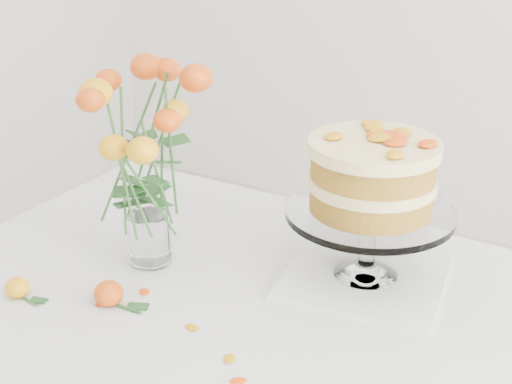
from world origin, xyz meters
TOP-DOWN VIEW (x-y plane):
  - table at (0.00, 0.00)m, footprint 1.43×0.93m
  - napkin at (0.07, 0.20)m, footprint 0.33×0.33m
  - cake_stand at (0.07, 0.20)m, footprint 0.31×0.31m
  - rose_vase at (-0.32, 0.05)m, footprint 0.33×0.33m
  - loose_rose_near at (-0.45, -0.17)m, footprint 0.08×0.04m
  - loose_rose_far at (-0.29, -0.11)m, footprint 0.10×0.05m
  - stray_petal_a at (-0.12, -0.10)m, footprint 0.03×0.02m
  - stray_petal_b at (-0.02, -0.14)m, footprint 0.03×0.02m
  - stray_petal_c at (0.02, -0.18)m, footprint 0.03×0.02m
  - stray_petal_d at (-0.26, -0.05)m, footprint 0.03×0.02m
  - stray_petal_e at (-0.30, -0.12)m, footprint 0.03×0.02m

SIDE VIEW (x-z plane):
  - table at x=0.00m, z-range 0.30..1.05m
  - stray_petal_a at x=-0.12m, z-range 0.76..0.76m
  - stray_petal_b at x=-0.02m, z-range 0.76..0.76m
  - stray_petal_c at x=0.02m, z-range 0.76..0.76m
  - stray_petal_d at x=-0.26m, z-range 0.76..0.76m
  - stray_petal_e at x=-0.30m, z-range 0.76..0.76m
  - napkin at x=0.07m, z-range 0.76..0.77m
  - loose_rose_near at x=-0.45m, z-range 0.76..0.79m
  - loose_rose_far at x=-0.29m, z-range 0.76..0.80m
  - cake_stand at x=0.07m, z-range 0.81..1.09m
  - rose_vase at x=-0.32m, z-range 0.79..1.21m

